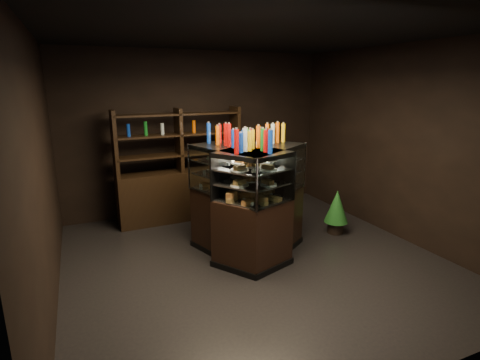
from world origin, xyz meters
name	(u,v)px	position (x,y,z in m)	size (l,w,h in m)	color
ground	(254,260)	(0.00, 0.00, 0.00)	(5.00, 5.00, 0.00)	black
room_shell	(256,121)	(0.00, 0.00, 1.94)	(5.02, 5.02, 3.01)	black
display_case	(250,220)	(0.03, 0.22, 0.52)	(1.66, 1.60, 1.58)	black
food_display	(250,174)	(0.03, 0.22, 1.20)	(1.19, 1.32, 0.48)	#C07745
bottles_top	(250,137)	(0.03, 0.23, 1.71)	(1.04, 1.18, 0.30)	#147223
potted_conifer	(337,206)	(1.67, 0.37, 0.47)	(0.39, 0.39, 0.83)	black
back_shelving	(181,186)	(-0.49, 2.05, 0.61)	(2.23, 0.48, 2.00)	black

